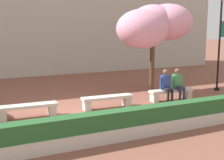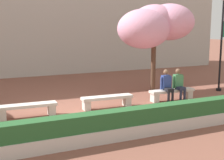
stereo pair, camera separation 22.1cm
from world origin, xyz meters
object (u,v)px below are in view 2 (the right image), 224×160
object	(u,v)px
stone_bench_near_west	(27,108)
stone_bench_center	(107,100)
person_seated_right	(179,83)
lamp_post_with_banner	(222,34)
cherry_tree_main	(156,24)
stone_bench_near_east	(172,93)
person_seated_left	(167,84)

from	to	relation	value
stone_bench_near_west	stone_bench_center	xyz separation A→B (m)	(2.91, 0.00, 0.00)
stone_bench_near_west	person_seated_right	xyz separation A→B (m)	(6.10, -0.05, 0.39)
person_seated_right	lamp_post_with_banner	distance (m)	3.52
stone_bench_near_west	cherry_tree_main	xyz separation A→B (m)	(6.20, 1.94, 2.77)
stone_bench_center	stone_bench_near_east	xyz separation A→B (m)	(2.91, 0.00, 0.00)
stone_bench_center	person_seated_left	distance (m)	2.64
stone_bench_near_east	cherry_tree_main	xyz separation A→B (m)	(0.38, 1.94, 2.77)
stone_bench_near_west	stone_bench_center	distance (m)	2.91
person_seated_left	lamp_post_with_banner	world-z (taller)	lamp_post_with_banner
stone_bench_center	person_seated_left	bearing A→B (deg)	-1.17
stone_bench_near_west	lamp_post_with_banner	bearing A→B (deg)	4.16
cherry_tree_main	lamp_post_with_banner	xyz separation A→B (m)	(2.76, -1.28, -0.44)
stone_bench_center	cherry_tree_main	distance (m)	4.72
cherry_tree_main	lamp_post_with_banner	size ratio (longest dim) A/B	0.91
stone_bench_near_east	person_seated_right	world-z (taller)	person_seated_right
stone_bench_near_west	person_seated_left	world-z (taller)	person_seated_left
stone_bench_near_west	stone_bench_center	world-z (taller)	same
stone_bench_center	stone_bench_near_east	bearing A→B (deg)	0.00
stone_bench_center	person_seated_right	world-z (taller)	person_seated_right
stone_bench_near_west	person_seated_right	bearing A→B (deg)	-0.50
stone_bench_near_east	person_seated_left	world-z (taller)	person_seated_left
stone_bench_near_west	person_seated_left	xyz separation A→B (m)	(5.51, -0.05, 0.39)
stone_bench_center	person_seated_right	xyz separation A→B (m)	(3.20, -0.05, 0.39)
stone_bench_center	cherry_tree_main	bearing A→B (deg)	30.47
stone_bench_center	cherry_tree_main	xyz separation A→B (m)	(3.29, 1.94, 2.77)
person_seated_right	lamp_post_with_banner	size ratio (longest dim) A/B	0.29
lamp_post_with_banner	stone_bench_near_east	bearing A→B (deg)	-168.30
stone_bench_near_west	stone_bench_near_east	world-z (taller)	same
person_seated_left	lamp_post_with_banner	bearing A→B (deg)	11.56
person_seated_right	cherry_tree_main	world-z (taller)	cherry_tree_main
stone_bench_near_west	stone_bench_near_east	xyz separation A→B (m)	(5.81, 0.00, 0.00)
stone_bench_near_west	cherry_tree_main	world-z (taller)	cherry_tree_main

